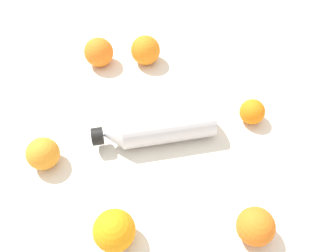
{
  "coord_description": "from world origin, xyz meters",
  "views": [
    {
      "loc": [
        -0.45,
        0.06,
        0.66
      ],
      "look_at": [
        0.04,
        -0.03,
        0.04
      ],
      "focal_mm": 37.5,
      "sensor_mm": 36.0,
      "label": 1
    }
  ],
  "objects_px": {
    "orange_3": "(114,230)",
    "orange_2": "(146,50)",
    "orange_4": "(43,154)",
    "water_bottle": "(157,128)",
    "orange_5": "(99,52)",
    "orange_0": "(256,226)",
    "orange_1": "(252,112)"
  },
  "relations": [
    {
      "from": "water_bottle",
      "to": "orange_3",
      "type": "bearing_deg",
      "value": 62.26
    },
    {
      "from": "orange_2",
      "to": "orange_0",
      "type": "bearing_deg",
      "value": -166.47
    },
    {
      "from": "orange_2",
      "to": "orange_3",
      "type": "bearing_deg",
      "value": 165.24
    },
    {
      "from": "orange_0",
      "to": "orange_1",
      "type": "height_order",
      "value": "orange_0"
    },
    {
      "from": "orange_2",
      "to": "orange_4",
      "type": "height_order",
      "value": "orange_2"
    },
    {
      "from": "water_bottle",
      "to": "orange_0",
      "type": "height_order",
      "value": "water_bottle"
    },
    {
      "from": "water_bottle",
      "to": "orange_2",
      "type": "height_order",
      "value": "orange_2"
    },
    {
      "from": "orange_3",
      "to": "orange_4",
      "type": "height_order",
      "value": "orange_3"
    },
    {
      "from": "water_bottle",
      "to": "orange_3",
      "type": "height_order",
      "value": "orange_3"
    },
    {
      "from": "water_bottle",
      "to": "orange_1",
      "type": "distance_m",
      "value": 0.23
    },
    {
      "from": "orange_3",
      "to": "orange_5",
      "type": "relative_size",
      "value": 1.0
    },
    {
      "from": "orange_2",
      "to": "orange_5",
      "type": "height_order",
      "value": "same"
    },
    {
      "from": "orange_3",
      "to": "orange_4",
      "type": "bearing_deg",
      "value": 34.06
    },
    {
      "from": "orange_1",
      "to": "orange_4",
      "type": "bearing_deg",
      "value": 94.12
    },
    {
      "from": "orange_0",
      "to": "orange_1",
      "type": "xyz_separation_m",
      "value": [
        0.28,
        -0.09,
        -0.01
      ]
    },
    {
      "from": "orange_2",
      "to": "orange_5",
      "type": "relative_size",
      "value": 1.01
    },
    {
      "from": "orange_5",
      "to": "orange_0",
      "type": "bearing_deg",
      "value": -155.11
    },
    {
      "from": "orange_2",
      "to": "orange_3",
      "type": "relative_size",
      "value": 1.01
    },
    {
      "from": "water_bottle",
      "to": "orange_3",
      "type": "distance_m",
      "value": 0.25
    },
    {
      "from": "orange_4",
      "to": "water_bottle",
      "type": "bearing_deg",
      "value": -84.85
    },
    {
      "from": "orange_5",
      "to": "orange_1",
      "type": "bearing_deg",
      "value": -128.53
    },
    {
      "from": "orange_4",
      "to": "orange_5",
      "type": "xyz_separation_m",
      "value": [
        0.31,
        -0.14,
        0.0
      ]
    },
    {
      "from": "water_bottle",
      "to": "orange_5",
      "type": "distance_m",
      "value": 0.31
    },
    {
      "from": "orange_4",
      "to": "orange_5",
      "type": "distance_m",
      "value": 0.34
    },
    {
      "from": "orange_3",
      "to": "water_bottle",
      "type": "bearing_deg",
      "value": -27.77
    },
    {
      "from": "orange_3",
      "to": "orange_4",
      "type": "relative_size",
      "value": 1.11
    },
    {
      "from": "orange_3",
      "to": "orange_2",
      "type": "bearing_deg",
      "value": -14.76
    },
    {
      "from": "orange_0",
      "to": "orange_4",
      "type": "xyz_separation_m",
      "value": [
        0.24,
        0.39,
        -0.0
      ]
    },
    {
      "from": "orange_3",
      "to": "orange_5",
      "type": "height_order",
      "value": "same"
    },
    {
      "from": "orange_1",
      "to": "orange_3",
      "type": "relative_size",
      "value": 0.77
    },
    {
      "from": "orange_1",
      "to": "orange_5",
      "type": "height_order",
      "value": "orange_5"
    },
    {
      "from": "orange_4",
      "to": "orange_5",
      "type": "bearing_deg",
      "value": -24.27
    }
  ]
}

